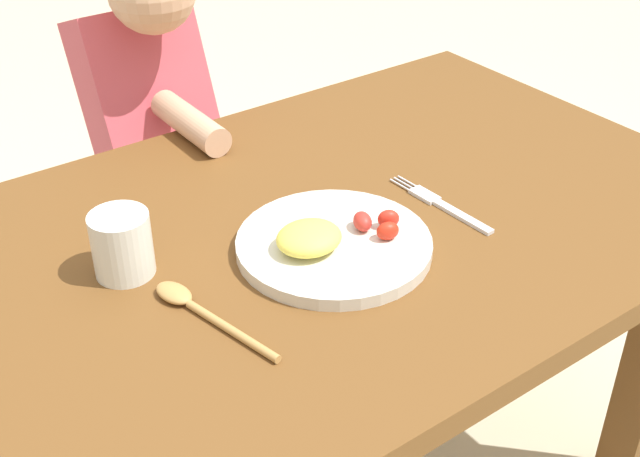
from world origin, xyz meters
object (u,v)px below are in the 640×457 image
Objects in this scene: spoon at (195,306)px; person at (155,167)px; plate at (332,243)px; fork at (442,205)px; drinking_cup at (122,244)px.

spoon is 0.68m from person.
person is at bearing 88.60° from plate.
fork is (0.21, -0.00, -0.01)m from plate.
person is (-0.19, 0.62, -0.14)m from fork.
plate reaches higher than spoon.
plate is 0.28× the size of person.
person is at bearing -33.11° from spoon.
plate is at bearing 86.88° from fork.
person is (0.01, 0.61, -0.16)m from plate.
spoon is 0.14m from drinking_cup.
fork is 0.43m from spoon.
plate is at bearing -101.35° from spoon.
plate is at bearing -26.34° from drinking_cup.
drinking_cup is (-0.26, 0.13, 0.03)m from plate.
person reaches higher than plate.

